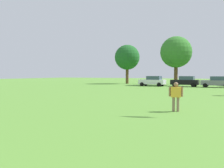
{
  "coord_description": "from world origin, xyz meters",
  "views": [
    {
      "loc": [
        5.03,
        0.41,
        2.1
      ],
      "look_at": [
        -0.34,
        10.79,
        1.62
      ],
      "focal_mm": 41.44,
      "sensor_mm": 36.0,
      "label": 1
    }
  ],
  "objects_px": {
    "tree_left": "(176,52)",
    "parked_car_black_1": "(185,81)",
    "parked_car_gray_2": "(217,82)",
    "parked_car_white_0": "(153,81)",
    "tree_far_left": "(127,57)",
    "adult_bystander": "(176,94)"
  },
  "relations": [
    {
      "from": "adult_bystander",
      "to": "parked_car_white_0",
      "type": "xyz_separation_m",
      "value": [
        -10.35,
        27.06,
        -0.11
      ]
    },
    {
      "from": "tree_left",
      "to": "parked_car_black_1",
      "type": "bearing_deg",
      "value": -60.25
    },
    {
      "from": "parked_car_gray_2",
      "to": "tree_far_left",
      "type": "xyz_separation_m",
      "value": [
        -17.94,
        7.05,
        4.57
      ]
    },
    {
      "from": "parked_car_black_1",
      "to": "parked_car_white_0",
      "type": "bearing_deg",
      "value": 9.25
    },
    {
      "from": "parked_car_white_0",
      "to": "parked_car_black_1",
      "type": "distance_m",
      "value": 5.25
    },
    {
      "from": "parked_car_black_1",
      "to": "tree_left",
      "type": "relative_size",
      "value": 0.49
    },
    {
      "from": "tree_left",
      "to": "adult_bystander",
      "type": "bearing_deg",
      "value": -76.52
    },
    {
      "from": "parked_car_white_0",
      "to": "parked_car_black_1",
      "type": "height_order",
      "value": "same"
    },
    {
      "from": "adult_bystander",
      "to": "parked_car_black_1",
      "type": "distance_m",
      "value": 28.38
    },
    {
      "from": "adult_bystander",
      "to": "tree_far_left",
      "type": "distance_m",
      "value": 39.56
    },
    {
      "from": "parked_car_black_1",
      "to": "tree_far_left",
      "type": "bearing_deg",
      "value": -27.3
    },
    {
      "from": "adult_bystander",
      "to": "parked_car_gray_2",
      "type": "relative_size",
      "value": 0.38
    },
    {
      "from": "parked_car_white_0",
      "to": "tree_far_left",
      "type": "xyz_separation_m",
      "value": [
        -8.06,
        7.68,
        4.57
      ]
    },
    {
      "from": "parked_car_black_1",
      "to": "parked_car_gray_2",
      "type": "bearing_deg",
      "value": 177.34
    },
    {
      "from": "parked_car_gray_2",
      "to": "parked_car_black_1",
      "type": "bearing_deg",
      "value": -2.66
    },
    {
      "from": "adult_bystander",
      "to": "tree_far_left",
      "type": "relative_size",
      "value": 0.2
    },
    {
      "from": "parked_car_black_1",
      "to": "parked_car_gray_2",
      "type": "distance_m",
      "value": 4.71
    },
    {
      "from": "parked_car_white_0",
      "to": "tree_far_left",
      "type": "distance_m",
      "value": 12.03
    },
    {
      "from": "tree_left",
      "to": "tree_far_left",
      "type": "bearing_deg",
      "value": 168.06
    },
    {
      "from": "adult_bystander",
      "to": "parked_car_black_1",
      "type": "xyz_separation_m",
      "value": [
        -5.17,
        27.9,
        -0.11
      ]
    },
    {
      "from": "parked_car_gray_2",
      "to": "tree_left",
      "type": "height_order",
      "value": "tree_left"
    },
    {
      "from": "adult_bystander",
      "to": "parked_car_gray_2",
      "type": "xyz_separation_m",
      "value": [
        -0.46,
        27.69,
        -0.11
      ]
    }
  ]
}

